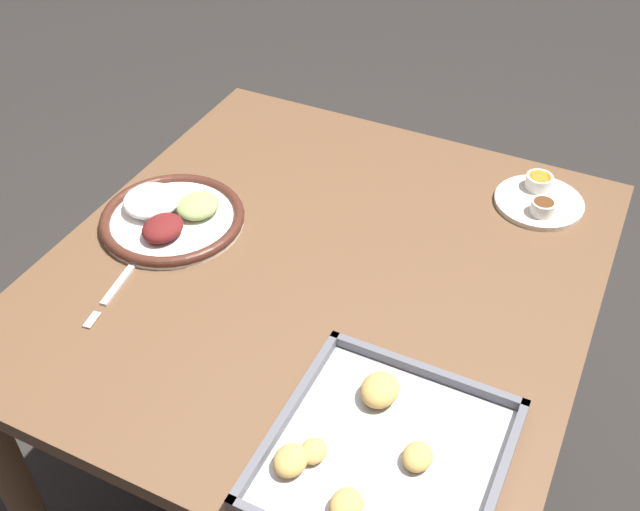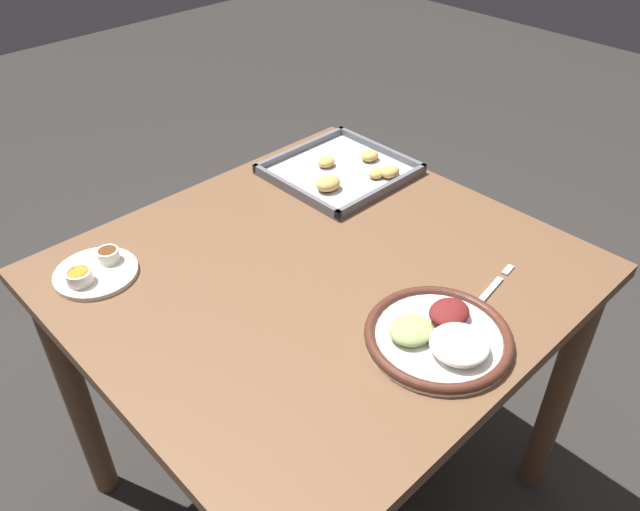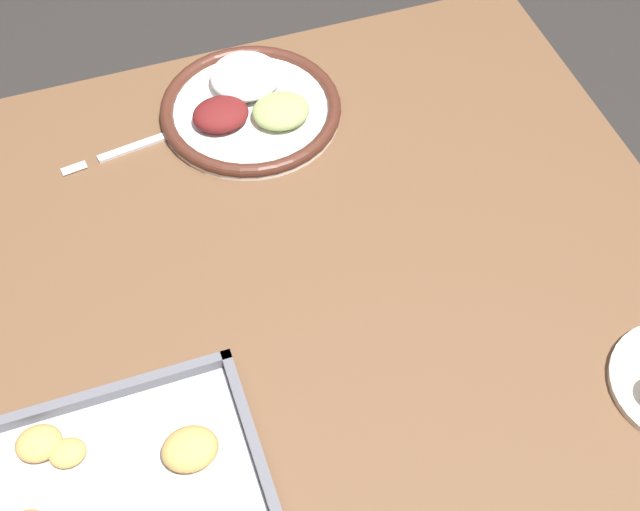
# 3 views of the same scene
# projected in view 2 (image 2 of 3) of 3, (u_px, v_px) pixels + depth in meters

# --- Properties ---
(ground_plane) EXTENTS (8.00, 8.00, 0.00)m
(ground_plane) POSITION_uv_depth(u_px,v_px,m) (319.00, 480.00, 1.73)
(ground_plane) COLOR #282623
(dining_table) EXTENTS (0.96, 0.90, 0.75)m
(dining_table) POSITION_uv_depth(u_px,v_px,m) (319.00, 312.00, 1.35)
(dining_table) COLOR brown
(dining_table) RESTS_ON ground_plane
(dinner_plate) EXTENTS (0.26, 0.26, 0.05)m
(dinner_plate) POSITION_uv_depth(u_px,v_px,m) (440.00, 336.00, 1.09)
(dinner_plate) COLOR white
(dinner_plate) RESTS_ON dining_table
(fork) EXTENTS (0.21, 0.04, 0.00)m
(fork) POSITION_uv_depth(u_px,v_px,m) (486.00, 295.00, 1.20)
(fork) COLOR silver
(fork) RESTS_ON dining_table
(saucer_plate) EXTENTS (0.17, 0.17, 0.04)m
(saucer_plate) POSITION_uv_depth(u_px,v_px,m) (95.00, 271.00, 1.24)
(saucer_plate) COLOR beige
(saucer_plate) RESTS_ON dining_table
(baking_tray) EXTENTS (0.32, 0.30, 0.04)m
(baking_tray) POSITION_uv_depth(u_px,v_px,m) (343.00, 171.00, 1.57)
(baking_tray) COLOR #595960
(baking_tray) RESTS_ON dining_table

